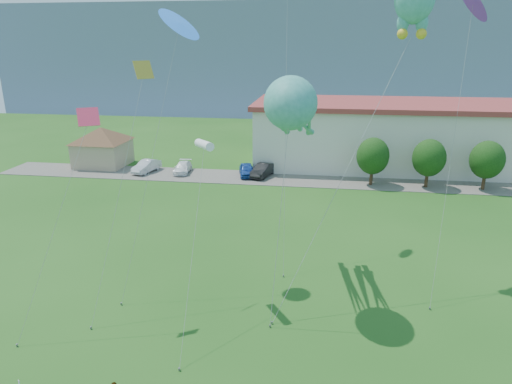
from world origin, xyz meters
The scene contains 17 objects.
parking_strip centered at (0.00, 35.00, 0.03)m, with size 70.00×6.00×0.06m, color #59544C.
hill_ridge centered at (0.00, 120.00, 12.50)m, with size 160.00×50.00×25.00m, color slate.
pavilion centered at (-24.00, 38.00, 3.02)m, with size 9.20×9.20×5.00m.
warehouse centered at (26.00, 44.00, 4.12)m, with size 61.00×15.00×8.20m.
tree_near centered at (10.00, 34.00, 3.39)m, with size 3.60×3.60×5.47m.
tree_mid centered at (16.00, 34.00, 3.39)m, with size 3.60×3.60×5.47m.
tree_far centered at (22.00, 34.00, 3.39)m, with size 3.60×3.60×5.47m.
parked_car_silver centered at (-17.15, 35.53, 0.80)m, with size 1.56×4.47×1.47m, color silver.
parked_car_white centered at (-12.60, 35.88, 0.70)m, with size 1.79×4.40×1.28m, color white.
parked_car_blue centered at (-4.51, 35.64, 0.79)m, with size 1.72×4.28×1.46m, color #1B4296.
parked_car_black centered at (-2.58, 35.66, 0.83)m, with size 1.62×4.64×1.53m, color black.
octopus_kite centered at (2.54, 9.23, 11.56)m, with size 2.94×9.12×13.64m.
small_kite_pink centered at (-8.35, 5.35, 10.22)m, with size 3.84×5.01×11.98m.
small_kite_yellow centered at (-6.35, 8.57, 12.06)m, with size 2.61×6.43×14.23m.
small_kite_purple centered at (13.59, 16.68, 17.35)m, with size 3.41×9.24×18.48m.
small_kite_white centered at (-2.35, 8.08, 9.64)m, with size 0.56×8.34×10.17m.
small_kite_blue centered at (-4.63, 11.47, 16.00)m, with size 3.78×6.14×17.06m.
Camera 1 is at (4.32, -16.78, 15.18)m, focal length 32.00 mm.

